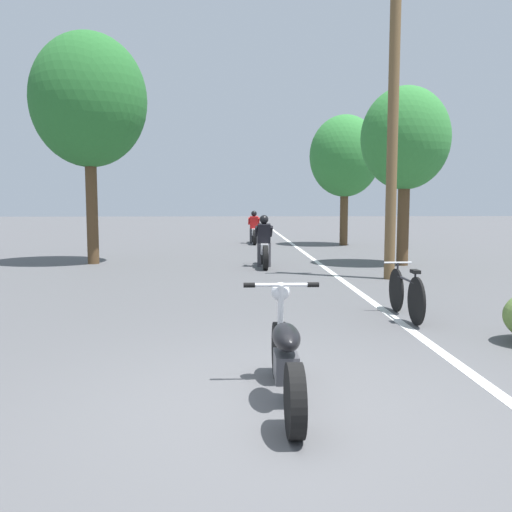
{
  "coord_description": "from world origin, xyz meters",
  "views": [
    {
      "loc": [
        -0.31,
        -4.52,
        1.77
      ],
      "look_at": [
        0.04,
        4.07,
        0.9
      ],
      "focal_mm": 38.0,
      "sensor_mm": 36.0,
      "label": 1
    }
  ],
  "objects_px": {
    "motorcycle_foreground": "(286,357)",
    "motorcycle_rider_lead": "(264,247)",
    "utility_pole": "(393,116)",
    "motorcycle_rider_far": "(254,231)",
    "roadside_tree_right_far": "(345,157)",
    "bicycle_parked": "(406,294)",
    "roadside_tree_right_near": "(405,140)",
    "roadside_tree_left": "(89,101)"
  },
  "relations": [
    {
      "from": "bicycle_parked",
      "to": "motorcycle_foreground",
      "type": "bearing_deg",
      "value": -122.55
    },
    {
      "from": "roadside_tree_right_near",
      "to": "roadside_tree_left",
      "type": "xyz_separation_m",
      "value": [
        -8.68,
        0.72,
        1.09
      ]
    },
    {
      "from": "motorcycle_foreground",
      "to": "roadside_tree_right_far",
      "type": "bearing_deg",
      "value": 76.84
    },
    {
      "from": "roadside_tree_right_near",
      "to": "motorcycle_rider_lead",
      "type": "distance_m",
      "value": 4.84
    },
    {
      "from": "roadside_tree_right_far",
      "to": "utility_pole",
      "type": "bearing_deg",
      "value": -95.34
    },
    {
      "from": "motorcycle_rider_far",
      "to": "motorcycle_rider_lead",
      "type": "bearing_deg",
      "value": -90.24
    },
    {
      "from": "utility_pole",
      "to": "roadside_tree_right_far",
      "type": "bearing_deg",
      "value": 84.66
    },
    {
      "from": "roadside_tree_left",
      "to": "bicycle_parked",
      "type": "distance_m",
      "value": 10.83
    },
    {
      "from": "motorcycle_rider_lead",
      "to": "roadside_tree_right_far",
      "type": "bearing_deg",
      "value": 63.07
    },
    {
      "from": "utility_pole",
      "to": "bicycle_parked",
      "type": "xyz_separation_m",
      "value": [
        -0.94,
        -4.14,
        -3.29
      ]
    },
    {
      "from": "motorcycle_foreground",
      "to": "motorcycle_rider_lead",
      "type": "distance_m",
      "value": 9.95
    },
    {
      "from": "roadside_tree_right_far",
      "to": "motorcycle_rider_far",
      "type": "distance_m",
      "value": 4.81
    },
    {
      "from": "motorcycle_foreground",
      "to": "motorcycle_rider_lead",
      "type": "relative_size",
      "value": 0.97
    },
    {
      "from": "roadside_tree_right_far",
      "to": "motorcycle_foreground",
      "type": "bearing_deg",
      "value": -103.16
    },
    {
      "from": "roadside_tree_right_far",
      "to": "roadside_tree_left",
      "type": "relative_size",
      "value": 0.81
    },
    {
      "from": "motorcycle_foreground",
      "to": "motorcycle_rider_far",
      "type": "distance_m",
      "value": 18.11
    },
    {
      "from": "utility_pole",
      "to": "motorcycle_rider_lead",
      "type": "relative_size",
      "value": 3.56
    },
    {
      "from": "motorcycle_rider_lead",
      "to": "motorcycle_rider_far",
      "type": "relative_size",
      "value": 0.93
    },
    {
      "from": "roadside_tree_right_near",
      "to": "bicycle_parked",
      "type": "height_order",
      "value": "roadside_tree_right_near"
    },
    {
      "from": "motorcycle_foreground",
      "to": "bicycle_parked",
      "type": "bearing_deg",
      "value": 57.45
    },
    {
      "from": "utility_pole",
      "to": "motorcycle_rider_far",
      "type": "xyz_separation_m",
      "value": [
        -2.7,
        10.59,
        -3.14
      ]
    },
    {
      "from": "utility_pole",
      "to": "roadside_tree_right_far",
      "type": "xyz_separation_m",
      "value": [
        0.89,
        9.57,
        -0.12
      ]
    },
    {
      "from": "roadside_tree_right_near",
      "to": "roadside_tree_right_far",
      "type": "relative_size",
      "value": 0.94
    },
    {
      "from": "roadside_tree_right_far",
      "to": "roadside_tree_left",
      "type": "distance_m",
      "value": 10.53
    },
    {
      "from": "motorcycle_foreground",
      "to": "motorcycle_rider_far",
      "type": "relative_size",
      "value": 0.9
    },
    {
      "from": "utility_pole",
      "to": "roadside_tree_right_far",
      "type": "height_order",
      "value": "utility_pole"
    },
    {
      "from": "utility_pole",
      "to": "bicycle_parked",
      "type": "relative_size",
      "value": 4.3
    },
    {
      "from": "roadside_tree_right_far",
      "to": "bicycle_parked",
      "type": "height_order",
      "value": "roadside_tree_right_far"
    },
    {
      "from": "roadside_tree_right_near",
      "to": "motorcycle_foreground",
      "type": "bearing_deg",
      "value": -112.6
    },
    {
      "from": "utility_pole",
      "to": "motorcycle_rider_lead",
      "type": "bearing_deg",
      "value": 138.42
    },
    {
      "from": "motorcycle_rider_far",
      "to": "roadside_tree_right_far",
      "type": "bearing_deg",
      "value": -15.86
    },
    {
      "from": "utility_pole",
      "to": "roadside_tree_right_near",
      "type": "distance_m",
      "value": 2.88
    },
    {
      "from": "motorcycle_foreground",
      "to": "roadside_tree_left",
      "type": "bearing_deg",
      "value": 112.26
    },
    {
      "from": "roadside_tree_right_far",
      "to": "roadside_tree_left",
      "type": "xyz_separation_m",
      "value": [
        -8.45,
        -6.2,
        0.98
      ]
    },
    {
      "from": "roadside_tree_right_near",
      "to": "bicycle_parked",
      "type": "relative_size",
      "value": 2.93
    },
    {
      "from": "utility_pole",
      "to": "motorcycle_rider_lead",
      "type": "height_order",
      "value": "utility_pole"
    },
    {
      "from": "bicycle_parked",
      "to": "utility_pole",
      "type": "bearing_deg",
      "value": 77.14
    },
    {
      "from": "utility_pole",
      "to": "bicycle_parked",
      "type": "distance_m",
      "value": 5.37
    },
    {
      "from": "roadside_tree_right_far",
      "to": "roadside_tree_right_near",
      "type": "bearing_deg",
      "value": -88.06
    },
    {
      "from": "motorcycle_rider_far",
      "to": "bicycle_parked",
      "type": "relative_size",
      "value": 1.3
    },
    {
      "from": "roadside_tree_left",
      "to": "motorcycle_foreground",
      "type": "height_order",
      "value": "roadside_tree_left"
    },
    {
      "from": "utility_pole",
      "to": "motorcycle_rider_far",
      "type": "distance_m",
      "value": 11.37
    }
  ]
}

